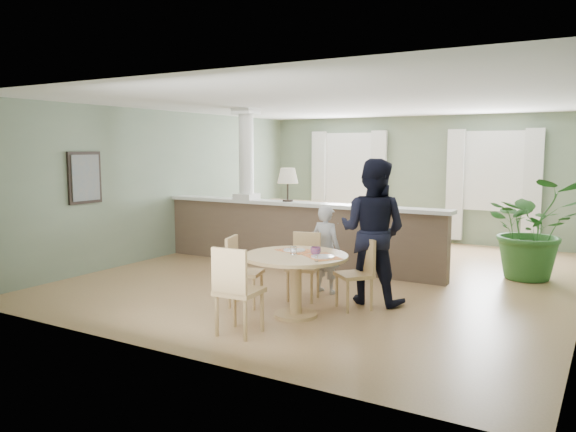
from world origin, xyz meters
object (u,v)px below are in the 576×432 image
Objects in this scene: houseplant at (533,228)px; chair_side at (240,268)px; chair_near at (236,287)px; man_person at (373,231)px; sofa at (309,228)px; child_person at (326,249)px; chair_far_man at (359,270)px; chair_far_boy at (305,263)px; dining_table at (297,267)px.

chair_side is (-3.02, -3.50, -0.30)m from houseplant.
man_person is at bearing -114.27° from chair_near.
sofa is 3.01m from child_person.
chair_near reaches higher than chair_far_man.
man_person reaches higher than chair_far_boy.
chair_near is (1.63, -4.66, 0.06)m from sofa.
child_person is at bearing -45.84° from chair_side.
chair_far_boy is 0.47× the size of man_person.
chair_side is 0.72× the size of child_person.
sofa is at bearing 116.39° from dining_table.
child_person reaches higher than dining_table.
child_person reaches higher than chair_far_boy.
sofa is 3.60m from man_person.
chair_near is at bearing 69.10° from man_person.
chair_far_man is 0.91× the size of chair_near.
houseplant reaches higher than chair_far_man.
chair_far_man reaches higher than chair_far_boy.
sofa is 3.73× the size of chair_far_boy.
houseplant is 5.09m from chair_near.
child_person is (-2.37, -2.36, -0.17)m from houseplant.
houseplant is 1.77× the size of chair_side.
chair_far_man is at bearing -120.34° from houseplant.
sofa is 4.02m from houseplant.
man_person is (-1.62, -2.49, 0.15)m from houseplant.
chair_far_boy is 0.91m from chair_side.
dining_table is 1.19m from child_person.
dining_table is 0.83m from chair_far_boy.
houseplant is at bearing -123.33° from man_person.
chair_side is at bearing -130.83° from houseplant.
man_person is at bearing 124.44° from chair_far_man.
dining_table is 1.41× the size of chair_far_boy.
man_person is (0.04, 0.34, 0.45)m from chair_far_man.
houseplant is 1.61× the size of chair_near.
chair_side reaches higher than dining_table.
chair_near is 1.19m from chair_side.
chair_near reaches higher than sofa.
sofa is at bearing -48.26° from child_person.
man_person reaches higher than child_person.
houseplant is at bearing -121.51° from chair_near.
dining_table is 1.01× the size of child_person.
sofa reaches higher than chair_far_man.
chair_far_man is 0.86m from child_person.
houseplant is 0.84× the size of man_person.
child_person is at bearing 99.54° from dining_table.
child_person is (1.64, -2.52, 0.14)m from sofa.
houseplant reaches higher than chair_near.
chair_far_boy is at bearing -52.73° from chair_side.
man_person is (0.75, 2.00, 0.40)m from chair_near.
child_person reaches higher than sofa.
chair_near is (0.10, -1.72, 0.05)m from chair_far_boy.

